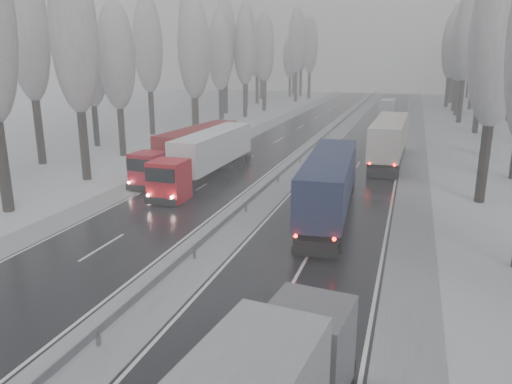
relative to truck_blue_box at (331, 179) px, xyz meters
The scene contains 48 objects.
carriageway_right 9.28m from the truck_blue_box, 89.59° to the left, with size 7.50×200.00×0.03m, color black.
carriageway_left 13.96m from the truck_blue_box, 139.26° to the left, with size 7.50×200.00×0.03m, color black.
median_slush 10.63m from the truck_blue_box, 119.98° to the left, with size 3.00×200.00×0.04m, color #A8ABB0.
shoulder_right 10.55m from the truck_blue_box, 60.84° to the left, with size 2.40×200.00×0.04m, color #A8ABB0.
shoulder_left 17.97m from the truck_blue_box, 149.71° to the left, with size 2.40×200.00×0.04m, color #A8ABB0.
median_guardrail 10.51m from the truck_blue_box, 120.02° to the left, with size 0.12×200.00×0.76m.
tree_18 13.90m from the truck_blue_box, 32.86° to the left, with size 3.60×3.60×16.58m.
tree_22 28.42m from the truck_blue_box, 64.30° to the left, with size 3.60×3.60×15.86m.
tree_24 34.35m from the truck_blue_box, 67.04° to the left, with size 3.60×3.60×20.49m.
tree_26 43.24m from the truck_blue_box, 72.91° to the left, with size 3.60×3.60×18.78m.
tree_28 53.16m from the truck_blue_box, 77.65° to the left, with size 3.60×3.60×19.62m.
tree_30 62.43m from the truck_blue_box, 79.38° to the left, with size 3.60×3.60×17.86m.
tree_31 67.65m from the truck_blue_box, 75.03° to the left, with size 3.60×3.60×18.58m.
tree_32 69.72m from the truck_blue_box, 80.47° to the left, with size 3.60×3.60×17.33m.
tree_33 73.98m from the truck_blue_box, 78.58° to the left, with size 3.60×3.60×14.33m.
tree_34 76.58m from the truck_blue_box, 82.03° to the left, with size 3.60×3.60×17.63m.
tree_35 82.27m from the truck_blue_box, 76.01° to the left, with size 3.60×3.60×18.25m.
tree_36 86.63m from the truck_blue_box, 82.08° to the left, with size 3.60×3.60×20.23m.
tree_37 91.49m from the truck_blue_box, 78.07° to the left, with size 3.60×3.60×16.37m.
tree_38 97.11m from the truck_blue_box, 81.94° to the left, with size 3.60×3.60×17.97m.
tree_39 101.37m from the truck_blue_box, 80.68° to the left, with size 3.60×3.60×16.19m.
tree_58 22.41m from the truck_blue_box, behind, with size 3.60×3.60×17.21m.
tree_59 30.52m from the truck_blue_box, 164.90° to the left, with size 3.60×3.60×18.41m.
tree_60 27.43m from the truck_blue_box, 150.10° to the left, with size 3.60×3.60×14.84m.
tree_61 34.12m from the truck_blue_box, 149.09° to the left, with size 3.60×3.60×13.95m.
tree_62 30.76m from the truck_blue_box, 130.10° to the left, with size 3.60×3.60×16.04m.
tree_63 38.96m from the truck_blue_box, 135.34° to the left, with size 3.60×3.60×16.88m.
tree_64 40.16m from the truck_blue_box, 126.49° to the left, with size 3.60×3.60×15.42m.
tree_65 44.90m from the truck_blue_box, 125.26° to the left, with size 3.60×3.60×19.48m.
tree_66 48.06m from the truck_blue_box, 119.45° to the left, with size 3.60×3.60×15.23m.
tree_67 52.37m from the truck_blue_box, 118.61° to the left, with size 3.60×3.60×17.09m.
tree_68 53.46m from the truck_blue_box, 114.35° to the left, with size 3.60×3.60×16.65m.
tree_69 59.37m from the truck_blue_box, 117.05° to the left, with size 3.60×3.60×19.35m.
tree_70 62.64m from the truck_blue_box, 110.29° to the left, with size 3.60×3.60×17.09m.
tree_71 68.28m from the truck_blue_box, 112.91° to the left, with size 3.60×3.60×19.61m.
tree_72 72.08m from the truck_blue_box, 109.65° to the left, with size 3.60×3.60×15.11m.
tree_73 76.95m from the truck_blue_box, 110.68° to the left, with size 3.60×3.60×17.22m.
tree_74 81.55m from the truck_blue_box, 104.50° to the left, with size 3.60×3.60×19.68m.
tree_75 87.94m from the truck_blue_box, 109.64° to the left, with size 3.60×3.60×18.60m.
tree_76 90.31m from the truck_blue_box, 102.37° to the left, with size 3.60×3.60×18.55m.
tree_77 95.27m from the truck_blue_box, 105.16° to the left, with size 3.60×3.60×14.32m.
tree_78 97.54m from the truck_blue_box, 103.56° to the left, with size 3.60×3.60×19.55m.
tree_79 101.93m from the truck_blue_box, 104.55° to the left, with size 3.60×3.60×17.07m.
truck_blue_box is the anchor object (origin of this frame).
truck_cream_box 17.96m from the truck_blue_box, 81.47° to the left, with size 2.94×16.29×4.16m.
box_truck_distant 57.68m from the truck_blue_box, 89.61° to the left, with size 2.72×7.23×2.64m.
truck_red_white 12.52m from the truck_blue_box, 149.61° to the left, with size 2.52×14.75×3.77m.
truck_red_red 16.10m from the truck_blue_box, 146.21° to the left, with size 3.35×14.21×3.62m.
Camera 1 is at (9.69, -8.84, 9.67)m, focal length 35.00 mm.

